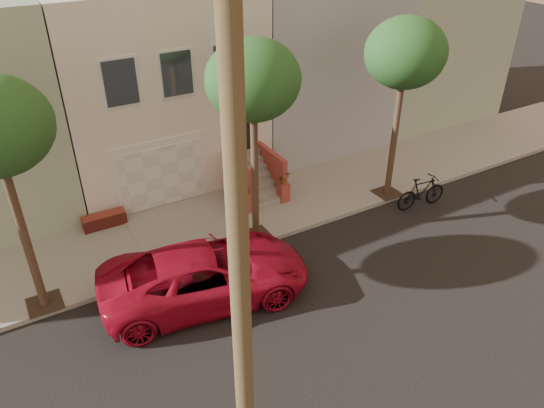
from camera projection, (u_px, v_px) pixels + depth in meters
ground at (293, 325)px, 13.49m from camera, size 90.00×90.00×0.00m
sidewalk at (210, 224)px, 17.41m from camera, size 40.00×3.70×0.15m
house_row at (142, 74)px, 19.88m from camera, size 33.10×11.70×7.00m
tree_mid at (253, 81)px, 14.07m from camera, size 2.70×2.57×6.30m
tree_right at (405, 54)px, 16.40m from camera, size 2.70×2.57×6.30m
pickup_truck at (206, 274)px, 14.03m from camera, size 6.06×3.55×1.58m
motorcycle at (422, 192)px, 18.20m from camera, size 2.05×0.77×1.20m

